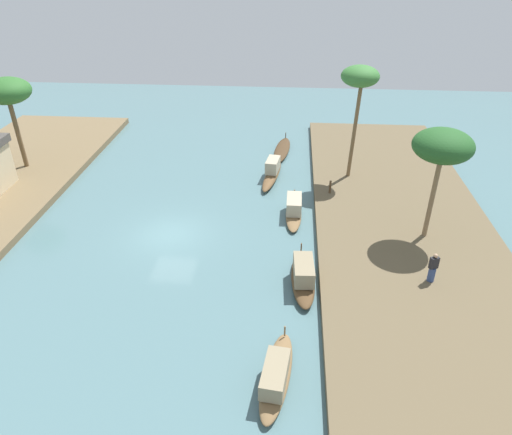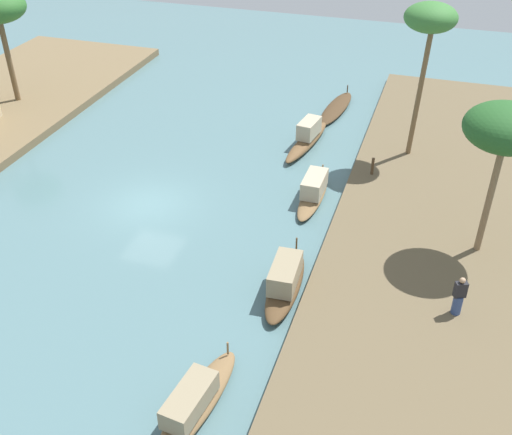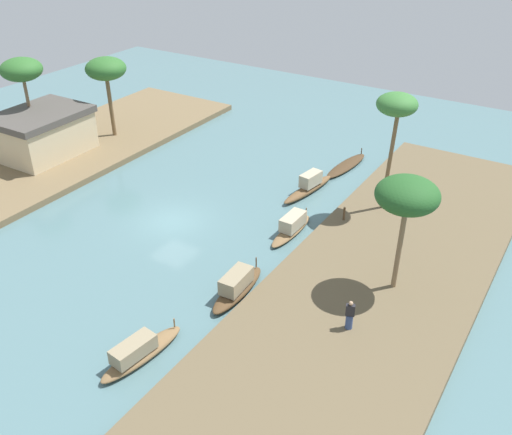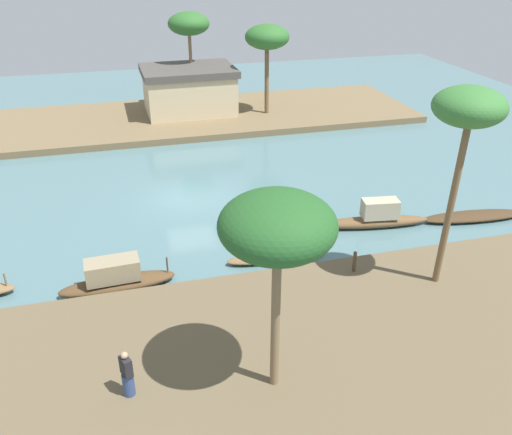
% 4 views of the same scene
% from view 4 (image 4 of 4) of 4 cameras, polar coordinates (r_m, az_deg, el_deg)
% --- Properties ---
extents(river_water, '(65.03, 65.03, 0.00)m').
position_cam_4_polar(river_water, '(28.76, -7.04, 2.11)').
color(river_water, slate).
rests_on(river_water, ground).
extents(riverbank_left, '(38.03, 10.19, 0.45)m').
position_cam_4_polar(riverbank_left, '(17.51, -0.14, -15.80)').
color(riverbank_left, brown).
rests_on(riverbank_left, ground).
extents(riverbank_right, '(38.03, 10.19, 0.45)m').
position_cam_4_polar(riverbank_right, '(41.24, -9.94, 10.17)').
color(riverbank_right, brown).
rests_on(riverbank_right, ground).
extents(sampan_with_red_awning, '(5.38, 1.61, 1.39)m').
position_cam_4_polar(sampan_with_red_awning, '(26.05, 12.55, -0.00)').
color(sampan_with_red_awning, brown).
rests_on(sampan_with_red_awning, river_water).
extents(sampan_upstream_small, '(4.52, 1.36, 1.34)m').
position_cam_4_polar(sampan_upstream_small, '(21.69, -14.59, -6.24)').
color(sampan_upstream_small, brown).
rests_on(sampan_upstream_small, river_water).
extents(sampan_near_left_bank, '(4.32, 0.99, 1.18)m').
position_cam_4_polar(sampan_near_left_bank, '(22.93, 2.42, -3.40)').
color(sampan_near_left_bank, brown).
rests_on(sampan_near_left_bank, river_water).
extents(sampan_midstream, '(5.32, 1.63, 0.79)m').
position_cam_4_polar(sampan_midstream, '(28.29, 22.02, 0.13)').
color(sampan_midstream, '#47331E').
rests_on(sampan_midstream, river_water).
extents(person_on_near_bank, '(0.45, 0.48, 1.55)m').
position_cam_4_polar(person_on_near_bank, '(16.42, -13.45, -15.98)').
color(person_on_near_bank, '#33477A').
rests_on(person_on_near_bank, riverbank_left).
extents(mooring_post, '(0.14, 0.14, 0.86)m').
position_cam_4_polar(mooring_post, '(21.67, 10.37, -4.61)').
color(mooring_post, '#4C3823').
rests_on(mooring_post, riverbank_left).
extents(palm_tree_left_near, '(3.08, 3.08, 6.18)m').
position_cam_4_polar(palm_tree_left_near, '(13.64, 2.28, -1.06)').
color(palm_tree_left_near, '#7F6647').
rests_on(palm_tree_left_near, riverbank_left).
extents(palm_tree_left_far, '(2.43, 2.43, 7.55)m').
position_cam_4_polar(palm_tree_left_far, '(19.31, 21.54, 10.36)').
color(palm_tree_left_far, brown).
rests_on(palm_tree_left_far, riverbank_left).
extents(palm_tree_right_tall, '(3.09, 3.09, 6.99)m').
position_cam_4_polar(palm_tree_right_tall, '(42.55, -7.13, 19.59)').
color(palm_tree_right_tall, '#7F6647').
rests_on(palm_tree_right_tall, riverbank_right).
extents(palm_tree_right_short, '(3.18, 3.18, 6.38)m').
position_cam_4_polar(palm_tree_right_short, '(40.37, 1.19, 18.44)').
color(palm_tree_right_short, brown).
rests_on(palm_tree_right_short, riverbank_right).
extents(riverside_building, '(6.85, 5.27, 3.32)m').
position_cam_4_polar(riverside_building, '(41.70, -7.10, 13.29)').
color(riverside_building, beige).
rests_on(riverside_building, riverbank_right).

